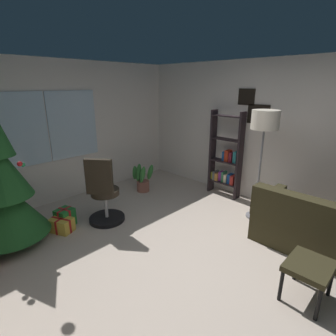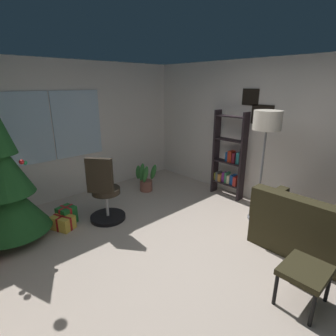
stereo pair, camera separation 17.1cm
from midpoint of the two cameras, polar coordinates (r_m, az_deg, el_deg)
name	(u,v)px [view 1 (the left image)]	position (r m, az deg, el deg)	size (l,w,h in m)	color
ground_plane	(197,271)	(3.39, 4.80, -21.41)	(4.61, 6.09, 0.10)	#C0AF9F
wall_back_with_windows	(65,132)	(5.22, -22.28, 7.34)	(4.61, 0.12, 2.51)	silver
wall_right_with_frames	(288,137)	(4.78, 23.70, 6.26)	(0.12, 6.09, 2.51)	silver
footstool	(309,269)	(3.06, 26.83, -18.94)	(0.48, 0.40, 0.41)	#302B18
holiday_tree	(3,189)	(4.01, -33.22, -3.78)	(0.98, 0.98, 2.43)	#4C331E
gift_box_green	(65,217)	(4.42, -22.51, -9.90)	(0.29, 0.29, 0.28)	#1E722D
gift_box_gold	(62,225)	(4.30, -23.20, -11.32)	(0.33, 0.38, 0.21)	gold
office_chair	(104,197)	(4.20, -14.87, -6.20)	(0.58, 0.58, 1.07)	black
bookshelf	(226,159)	(5.10, 11.50, 1.87)	(0.18, 0.64, 1.63)	black
floor_lamp	(265,126)	(4.14, 19.12, 8.55)	(0.40, 0.40, 1.73)	slate
potted_plant	(142,180)	(5.35, -6.50, -2.53)	(0.40, 0.41, 0.58)	#915648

